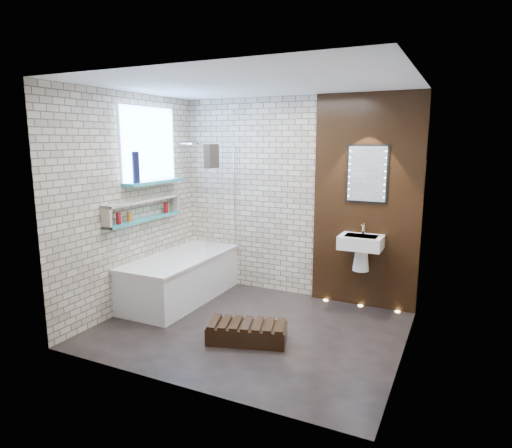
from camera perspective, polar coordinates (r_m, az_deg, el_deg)
The scene contains 15 objects.
ground at distance 5.01m, azimuth -0.76°, elevation -13.32°, with size 3.20×3.20×0.00m, color black.
room_shell at distance 4.64m, azimuth -0.80°, elevation 1.51°, with size 3.24×3.20×2.60m.
walnut_panel at distance 5.53m, azimuth 14.05°, elevation 2.69°, with size 1.30×0.06×2.60m, color black.
clerestory_window at distance 5.73m, azimuth -13.59°, elevation 9.02°, with size 0.18×1.00×0.94m.
display_niche at distance 5.61m, azimuth -14.25°, elevation 1.76°, with size 0.14×1.30×0.26m.
bathtub at distance 5.86m, azimuth -9.64°, elevation -6.80°, with size 0.79×1.74×0.70m.
bath_screen at distance 5.82m, azimuth -4.59°, elevation 3.17°, with size 0.01×0.78×1.40m, color white.
towel at distance 5.59m, azimuth -5.78°, elevation 8.70°, with size 0.09×0.23×0.30m, color black.
shower_head at distance 6.05m, azimuth -7.98°, elevation 10.23°, with size 0.18×0.18×0.02m, color silver.
washbasin at distance 5.43m, azimuth 13.39°, elevation -2.91°, with size 0.50×0.36×0.58m.
led_mirror at distance 5.45m, azimuth 14.14°, elevation 6.28°, with size 0.50×0.02×0.70m.
walnut_step at distance 4.68m, azimuth -1.17°, elevation -13.92°, with size 0.80×0.36×0.18m, color black.
niche_bottles at distance 5.56m, azimuth -14.69°, elevation 1.31°, with size 0.06×0.94×0.14m.
sill_vases at distance 5.42m, azimuth -15.25°, elevation 7.09°, with size 0.09×0.09×0.37m.
floor_uplights at distance 5.78m, azimuth 13.32°, elevation -10.21°, with size 0.96×0.06×0.01m.
Camera 1 is at (2.04, -4.10, 2.04)m, focal length 31.00 mm.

